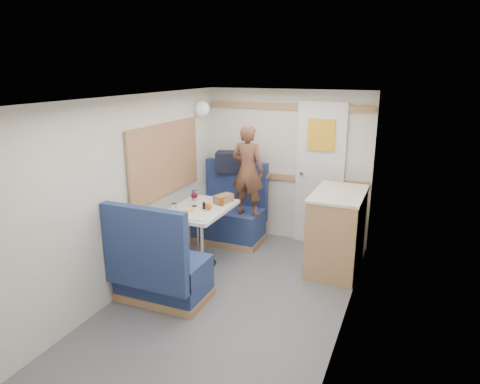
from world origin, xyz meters
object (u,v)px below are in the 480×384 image
at_px(tray, 199,215).
at_px(tumbler_left, 174,208).
at_px(person, 248,170).
at_px(duffel_bag, 236,162).
at_px(wine_glass, 194,196).
at_px(dome_light, 202,109).
at_px(beer_glass, 222,202).
at_px(bread_loaf, 224,199).
at_px(dinette_table, 200,220).
at_px(cheese_block, 189,210).
at_px(orange_fruit, 209,206).
at_px(pepper_grinder, 204,206).
at_px(bench_near, 160,273).
at_px(galley_counter, 336,230).
at_px(bench_far, 231,219).
at_px(tumbler_mid, 195,195).

xyz_separation_m(tray, tumbler_left, (-0.31, 0.00, 0.04)).
bearing_deg(tumbler_left, person, 63.36).
distance_m(duffel_bag, tumbler_left, 1.40).
bearing_deg(wine_glass, dome_light, 110.77).
height_order(tray, wine_glass, wine_glass).
relative_size(wine_glass, beer_glass, 1.87).
bearing_deg(bread_loaf, dinette_table, -121.10).
distance_m(cheese_block, beer_glass, 0.44).
bearing_deg(orange_fruit, cheese_block, -141.89).
bearing_deg(duffel_bag, tray, -100.66).
bearing_deg(pepper_grinder, tray, -79.50).
height_order(bench_near, galley_counter, bench_near).
bearing_deg(duffel_bag, beer_glass, -93.70).
bearing_deg(bench_far, galley_counter, -12.10).
distance_m(tray, cheese_block, 0.15).
xyz_separation_m(person, bread_loaf, (-0.13, -0.45, -0.26)).
distance_m(dinette_table, pepper_grinder, 0.23).
relative_size(dome_light, pepper_grinder, 2.10).
relative_size(bench_far, dome_light, 5.25).
relative_size(dinette_table, orange_fruit, 11.92).
xyz_separation_m(duffel_bag, tumbler_left, (-0.17, -1.37, -0.26)).
bearing_deg(cheese_block, dinette_table, 83.74).
xyz_separation_m(person, tumbler_left, (-0.49, -0.98, -0.26)).
xyz_separation_m(galley_counter, beer_glass, (-1.27, -0.39, 0.30)).
distance_m(duffel_bag, wine_glass, 1.12).
bearing_deg(orange_fruit, duffel_bag, 98.21).
height_order(dinette_table, dome_light, dome_light).
bearing_deg(pepper_grinder, galley_counter, 24.20).
height_order(orange_fruit, cheese_block, orange_fruit).
bearing_deg(duffel_bag, dinette_table, -105.68).
height_order(bench_near, bread_loaf, bench_near).
bearing_deg(tumbler_mid, tumbler_left, -88.99).
relative_size(tray, orange_fruit, 4.77).
distance_m(duffel_bag, beer_glass, 1.02).
xyz_separation_m(bench_far, tumbler_mid, (-0.20, -0.62, 0.48)).
bearing_deg(beer_glass, tumbler_mid, 167.99).
distance_m(dome_light, person, 1.01).
bearing_deg(galley_counter, duffel_bag, 159.02).
bearing_deg(bench_far, bread_loaf, -73.72).
relative_size(pepper_grinder, bread_loaf, 0.41).
xyz_separation_m(dinette_table, tumbler_mid, (-0.20, 0.25, 0.21)).
bearing_deg(dome_light, bench_near, -77.18).
xyz_separation_m(tumbler_mid, pepper_grinder, (0.29, -0.32, -0.01)).
bearing_deg(tumbler_mid, duffel_bag, 78.42).
bearing_deg(wine_glass, cheese_block, -77.54).
bearing_deg(bread_loaf, bench_near, -98.44).
bearing_deg(tumbler_left, bench_far, 80.35).
bearing_deg(tumbler_left, wine_glass, 67.05).
relative_size(cheese_block, beer_glass, 1.15).
bearing_deg(duffel_bag, dome_light, -160.60).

